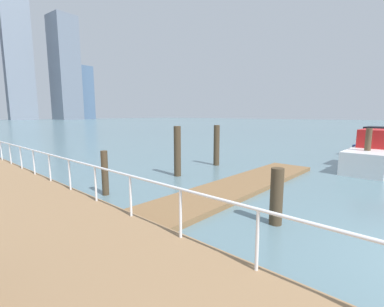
{
  "coord_description": "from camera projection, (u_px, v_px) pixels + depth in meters",
  "views": [
    {
      "loc": [
        -6.88,
        0.83,
        2.97
      ],
      "look_at": [
        0.03,
        7.07,
        1.58
      ],
      "focal_mm": 24.77,
      "sensor_mm": 36.0,
      "label": 1
    }
  ],
  "objects": [
    {
      "name": "moored_boat_2",
      "position": [
        374.0,
        154.0,
        14.56
      ],
      "size": [
        6.29,
        1.98,
        2.13
      ],
      "color": "white",
      "rests_on": "ground_plane"
    },
    {
      "name": "dock_piling_0",
      "position": [
        276.0,
        197.0,
        7.1
      ],
      "size": [
        0.34,
        0.34,
        1.55
      ],
      "primitive_type": "cylinder",
      "color": "#473826",
      "rests_on": "ground_plane"
    },
    {
      "name": "skyline_tower_7",
      "position": [
        82.0,
        93.0,
        155.18
      ],
      "size": [
        8.6,
        14.24,
        29.95
      ],
      "primitive_type": "cube",
      "rotation": [
        0.0,
        0.0,
        0.05
      ],
      "color": "slate",
      "rests_on": "ground_plane"
    },
    {
      "name": "ground_plane",
      "position": [
        52.0,
        158.0,
        18.19
      ],
      "size": [
        300.0,
        300.0,
        0.0
      ],
      "primitive_type": "plane",
      "color": "slate"
    },
    {
      "name": "dock_piling_3",
      "position": [
        217.0,
        145.0,
        15.33
      ],
      "size": [
        0.34,
        0.34,
        2.34
      ],
      "primitive_type": "cylinder",
      "color": "#473826",
      "rests_on": "ground_plane"
    },
    {
      "name": "skyline_tower_6",
      "position": [
        65.0,
        69.0,
        142.11
      ],
      "size": [
        12.75,
        13.56,
        53.88
      ],
      "primitive_type": "cube",
      "rotation": [
        0.0,
        0.0,
        0.09
      ],
      "color": "slate",
      "rests_on": "ground_plane"
    },
    {
      "name": "boardwalk_railing",
      "position": [
        81.0,
        169.0,
        8.36
      ],
      "size": [
        0.06,
        26.46,
        1.08
      ],
      "color": "white",
      "rests_on": "boardwalk"
    },
    {
      "name": "dock_piling_2",
      "position": [
        105.0,
        173.0,
        9.69
      ],
      "size": [
        0.24,
        0.24,
        1.65
      ],
      "primitive_type": "cylinder",
      "color": "#473826",
      "rests_on": "ground_plane"
    },
    {
      "name": "dock_piling_1",
      "position": [
        367.0,
        151.0,
        13.29
      ],
      "size": [
        0.28,
        0.28,
        2.27
      ],
      "primitive_type": "cylinder",
      "color": "brown",
      "rests_on": "ground_plane"
    },
    {
      "name": "floating_dock",
      "position": [
        238.0,
        186.0,
        10.62
      ],
      "size": [
        10.99,
        2.0,
        0.18
      ],
      "primitive_type": "cube",
      "color": "olive",
      "rests_on": "ground_plane"
    },
    {
      "name": "moored_boat_3",
      "position": [
        378.0,
        146.0,
        18.78
      ],
      "size": [
        5.7,
        2.26,
        2.1
      ],
      "color": "navy",
      "rests_on": "ground_plane"
    },
    {
      "name": "skyline_tower_5",
      "position": [
        16.0,
        34.0,
        130.11
      ],
      "size": [
        12.92,
        7.52,
        83.49
      ],
      "primitive_type": "cube",
      "rotation": [
        0.0,
        0.0,
        -0.08
      ],
      "color": "gray",
      "rests_on": "ground_plane"
    },
    {
      "name": "dock_piling_4",
      "position": [
        177.0,
        151.0,
        12.65
      ],
      "size": [
        0.34,
        0.34,
        2.4
      ],
      "primitive_type": "cylinder",
      "color": "#473826",
      "rests_on": "ground_plane"
    }
  ]
}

